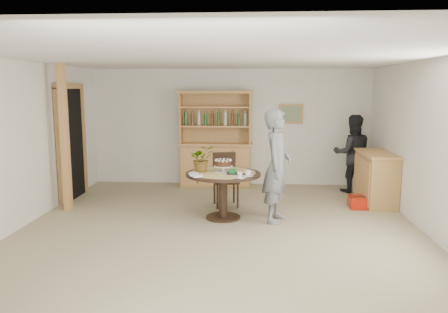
% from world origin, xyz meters
% --- Properties ---
extents(ground, '(7.00, 7.00, 0.00)m').
position_xyz_m(ground, '(0.00, 0.00, 0.00)').
color(ground, tan).
rests_on(ground, ground).
extents(room_shell, '(6.04, 7.04, 2.52)m').
position_xyz_m(room_shell, '(0.00, 0.01, 1.74)').
color(room_shell, white).
rests_on(room_shell, ground).
extents(doorway, '(0.13, 1.10, 2.18)m').
position_xyz_m(doorway, '(-2.93, 2.00, 1.11)').
color(doorway, black).
rests_on(doorway, ground).
extents(pine_post, '(0.12, 0.12, 2.50)m').
position_xyz_m(pine_post, '(-2.70, 1.20, 1.25)').
color(pine_post, tan).
rests_on(pine_post, ground).
extents(hutch, '(1.62, 0.54, 2.04)m').
position_xyz_m(hutch, '(-0.30, 3.24, 0.69)').
color(hutch, '#AF8C4A').
rests_on(hutch, ground).
extents(sideboard, '(0.54, 1.26, 0.94)m').
position_xyz_m(sideboard, '(2.74, 2.00, 0.47)').
color(sideboard, '#AF8C4A').
rests_on(sideboard, ground).
extents(dining_table, '(1.20, 1.20, 0.76)m').
position_xyz_m(dining_table, '(0.02, 0.88, 0.60)').
color(dining_table, black).
rests_on(dining_table, ground).
extents(dining_chair, '(0.51, 0.51, 0.95)m').
position_xyz_m(dining_chair, '(-0.00, 1.71, 0.54)').
color(dining_chair, black).
rests_on(dining_chair, ground).
extents(birthday_cake, '(0.30, 0.30, 0.20)m').
position_xyz_m(birthday_cake, '(0.02, 0.93, 0.88)').
color(birthday_cake, white).
rests_on(birthday_cake, dining_table).
extents(flower_vase, '(0.47, 0.44, 0.42)m').
position_xyz_m(flower_vase, '(-0.33, 0.93, 0.97)').
color(flower_vase, '#3F7233').
rests_on(flower_vase, dining_table).
extents(gift_tray, '(0.30, 0.20, 0.08)m').
position_xyz_m(gift_tray, '(0.23, 0.76, 0.79)').
color(gift_tray, black).
rests_on(gift_tray, dining_table).
extents(coffee_cup_a, '(0.15, 0.15, 0.09)m').
position_xyz_m(coffee_cup_a, '(0.42, 0.60, 0.80)').
color(coffee_cup_a, silver).
rests_on(coffee_cup_a, dining_table).
extents(coffee_cup_b, '(0.15, 0.15, 0.08)m').
position_xyz_m(coffee_cup_b, '(0.30, 0.43, 0.79)').
color(coffee_cup_b, silver).
rests_on(coffee_cup_b, dining_table).
extents(napkins, '(0.24, 0.33, 0.03)m').
position_xyz_m(napkins, '(-0.39, 0.57, 0.77)').
color(napkins, white).
rests_on(napkins, dining_table).
extents(teen_boy, '(0.59, 0.74, 1.77)m').
position_xyz_m(teen_boy, '(0.87, 0.78, 0.89)').
color(teen_boy, slate).
rests_on(teen_boy, ground).
extents(adult_person, '(0.77, 0.60, 1.57)m').
position_xyz_m(adult_person, '(2.50, 2.89, 0.78)').
color(adult_person, black).
rests_on(adult_person, ground).
extents(red_suitcase, '(0.61, 0.41, 0.21)m').
position_xyz_m(red_suitcase, '(2.50, 1.66, 0.10)').
color(red_suitcase, '#BB1A09').
rests_on(red_suitcase, ground).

